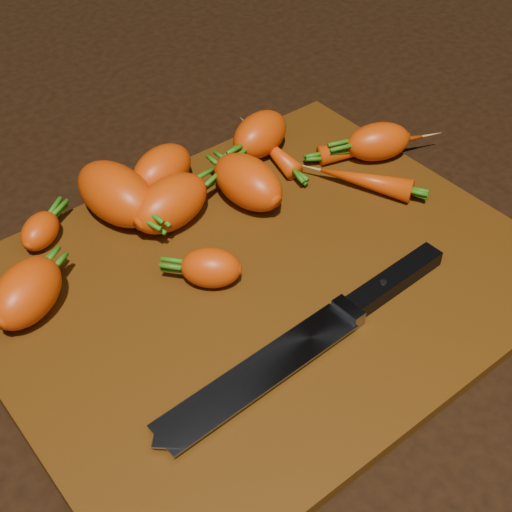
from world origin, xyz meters
TOP-DOWN VIEW (x-y plane):
  - ground at (0.00, 0.00)m, footprint 2.00×2.00m
  - cutting_board at (0.00, 0.00)m, footprint 0.50×0.40m
  - carrot_0 at (-0.19, 0.09)m, footprint 0.09×0.08m
  - carrot_1 at (-0.04, 0.02)m, footprint 0.07×0.07m
  - carrot_2 at (-0.06, 0.16)m, footprint 0.07×0.11m
  - carrot_3 at (0.06, 0.10)m, footprint 0.06×0.09m
  - carrot_4 at (0.00, 0.17)m, footprint 0.09×0.07m
  - carrot_5 at (-0.14, 0.17)m, footprint 0.06×0.05m
  - carrot_6 at (0.22, 0.07)m, footprint 0.08×0.07m
  - carrot_7 at (0.13, 0.14)m, footprint 0.04×0.10m
  - carrot_8 at (0.22, 0.08)m, footprint 0.13×0.07m
  - carrot_9 at (0.17, 0.03)m, footprint 0.07×0.10m
  - carrot_10 at (-0.02, 0.12)m, footprint 0.10×0.07m
  - carrot_11 at (0.12, 0.16)m, footprint 0.09×0.07m
  - knife at (-0.06, -0.09)m, footprint 0.32×0.04m

SIDE VIEW (x-z plane):
  - ground at x=0.00m, z-range -0.01..0.00m
  - cutting_board at x=0.00m, z-range 0.00..0.01m
  - knife at x=-0.06m, z-range 0.01..0.03m
  - carrot_7 at x=0.13m, z-range 0.01..0.03m
  - carrot_8 at x=0.22m, z-range 0.01..0.03m
  - carrot_9 at x=0.17m, z-range 0.01..0.04m
  - carrot_5 at x=-0.14m, z-range 0.01..0.04m
  - carrot_1 at x=-0.04m, z-range 0.01..0.05m
  - carrot_6 at x=0.22m, z-range 0.01..0.05m
  - carrot_4 at x=0.00m, z-range 0.01..0.06m
  - carrot_11 at x=0.12m, z-range 0.01..0.06m
  - carrot_0 at x=-0.19m, z-range 0.01..0.06m
  - carrot_3 at x=0.06m, z-range 0.01..0.06m
  - carrot_10 at x=-0.02m, z-range 0.01..0.06m
  - carrot_2 at x=-0.06m, z-range 0.01..0.07m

